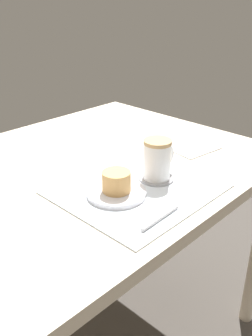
{
  "coord_description": "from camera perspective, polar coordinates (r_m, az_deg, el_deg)",
  "views": [
    {
      "loc": [
        -0.61,
        -0.8,
        1.22
      ],
      "look_at": [
        0.03,
        -0.18,
        0.79
      ],
      "focal_mm": 40.0,
      "sensor_mm": 36.0,
      "label": 1
    }
  ],
  "objects": [
    {
      "name": "coffee_mug",
      "position": [
        1.01,
        4.86,
        1.39
      ],
      "size": [
        0.11,
        0.08,
        0.11
      ],
      "color": "white",
      "rests_on": "coffee_coaster"
    },
    {
      "name": "pastry_plate",
      "position": [
        0.96,
        -1.45,
        -3.77
      ],
      "size": [
        0.15,
        0.15,
        0.01
      ],
      "primitive_type": "cylinder",
      "color": "white",
      "rests_on": "placemat"
    },
    {
      "name": "coffee_coaster",
      "position": [
        1.04,
        4.66,
        -1.55
      ],
      "size": [
        0.1,
        0.1,
        0.0
      ],
      "primitive_type": "cylinder",
      "color": "#99999E",
      "rests_on": "placemat"
    },
    {
      "name": "teaspoon",
      "position": [
        0.86,
        5.27,
        -7.57
      ],
      "size": [
        0.13,
        0.01,
        0.01
      ],
      "primitive_type": "cylinder",
      "rotation": [
        0.0,
        1.57,
        0.04
      ],
      "color": "silver",
      "rests_on": "placemat"
    },
    {
      "name": "paper_napkin",
      "position": [
        1.27,
        9.66,
        3.23
      ],
      "size": [
        0.17,
        0.17,
        0.0
      ],
      "primitive_type": "cube",
      "rotation": [
        0.0,
        0.0,
        -0.14
      ],
      "color": "white",
      "rests_on": "dining_table"
    },
    {
      "name": "placemat",
      "position": [
        0.99,
        1.67,
        -3.2
      ],
      "size": [
        0.39,
        0.35,
        0.0
      ],
      "primitive_type": "cube",
      "color": "white",
      "rests_on": "dining_table"
    },
    {
      "name": "pastry",
      "position": [
        0.94,
        -1.47,
        -2.05
      ],
      "size": [
        0.07,
        0.07,
        0.05
      ],
      "primitive_type": "cylinder",
      "color": "#E0A860",
      "rests_on": "pastry_plate"
    },
    {
      "name": "dining_table",
      "position": [
        1.15,
        -7.64,
        -3.59
      ],
      "size": [
        1.19,
        0.86,
        0.74
      ],
      "color": "beige",
      "rests_on": "ground_plane"
    }
  ]
}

